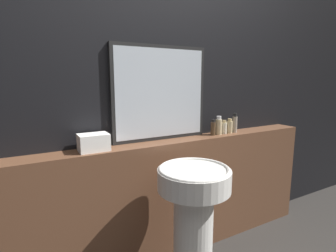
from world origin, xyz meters
The scene contains 10 objects.
wall_back centered at (0.00, 1.54, 1.25)m, with size 8.00×0.06×2.50m.
vanity_counter centered at (0.00, 1.41, 0.46)m, with size 2.70×0.19×0.91m.
pedestal_sink centered at (-0.07, 0.99, 0.53)m, with size 0.45×0.45×0.84m.
mirror centered at (-0.03, 1.49, 1.26)m, with size 0.76×0.03×0.70m.
towel_stack centered at (-0.56, 1.41, 0.97)m, with size 0.19×0.13×0.11m.
shampoo_bottle centered at (0.41, 1.41, 0.97)m, with size 0.04×0.04×0.13m.
conditioner_bottle centered at (0.47, 1.41, 0.98)m, with size 0.05×0.05×0.15m.
lotion_bottle centered at (0.53, 1.41, 0.97)m, with size 0.04×0.04×0.12m.
body_wash_bottle centered at (0.59, 1.41, 0.97)m, with size 0.05×0.05×0.12m.
hand_soap_bottle centered at (0.65, 1.41, 0.99)m, with size 0.04×0.04×0.17m.
Camera 1 is at (-0.94, -0.24, 1.36)m, focal length 28.00 mm.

